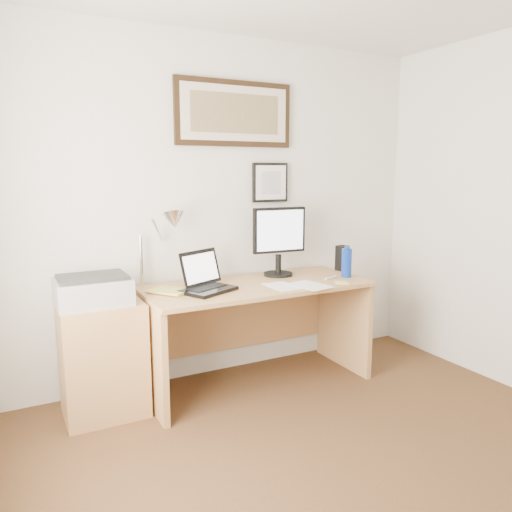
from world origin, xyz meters
TOP-DOWN VIEW (x-y plane):
  - wall_back at (0.00, 2.00)m, footprint 3.50×0.02m
  - side_cabinet at (-0.92, 1.68)m, footprint 0.50×0.40m
  - water_bottle at (0.85, 1.52)m, footprint 0.08×0.08m
  - bottle_cap at (0.85, 1.52)m, footprint 0.04×0.04m
  - speaker at (0.99, 1.74)m, footprint 0.11×0.10m
  - paper_sheet_a at (0.27, 1.48)m, footprint 0.20×0.27m
  - paper_sheet_b at (0.45, 1.40)m, footprint 0.25×0.32m
  - sticky_pad at (0.68, 1.35)m, footprint 0.12×0.12m
  - marker_pen at (0.72, 1.52)m, footprint 0.14×0.06m
  - book at (-0.55, 1.61)m, footprint 0.31×0.32m
  - desk at (0.15, 1.72)m, footprint 1.60×0.70m
  - laptop at (-0.24, 1.62)m, footprint 0.41×0.42m
  - lcd_monitor at (0.43, 1.80)m, footprint 0.42×0.22m
  - printer at (-0.96, 1.69)m, footprint 0.44×0.34m
  - desk_lamp at (-0.41, 1.81)m, footprint 0.29×0.27m
  - picture_large at (0.15, 1.97)m, footprint 0.92×0.04m
  - picture_small at (0.45, 1.97)m, footprint 0.30×0.03m

SIDE VIEW (x-z plane):
  - side_cabinet at x=-0.92m, z-range 0.00..0.73m
  - desk at x=0.15m, z-range 0.14..0.89m
  - paper_sheet_a at x=0.27m, z-range 0.75..0.75m
  - paper_sheet_b at x=0.45m, z-range 0.75..0.75m
  - sticky_pad at x=0.68m, z-range 0.75..0.76m
  - marker_pen at x=0.72m, z-range 0.75..0.77m
  - book at x=-0.55m, z-range 0.75..0.77m
  - laptop at x=-0.24m, z-range 0.68..0.94m
  - printer at x=-0.96m, z-range 0.73..0.91m
  - speaker at x=0.99m, z-range 0.75..0.95m
  - water_bottle at x=0.85m, z-range 0.75..0.97m
  - bottle_cap at x=0.85m, z-range 0.97..0.99m
  - lcd_monitor at x=0.43m, z-range 0.78..1.30m
  - desk_lamp at x=-0.41m, z-range 0.92..1.45m
  - wall_back at x=0.00m, z-range 0.00..2.50m
  - picture_small at x=0.45m, z-range 1.30..1.60m
  - picture_large at x=0.15m, z-range 1.72..2.19m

